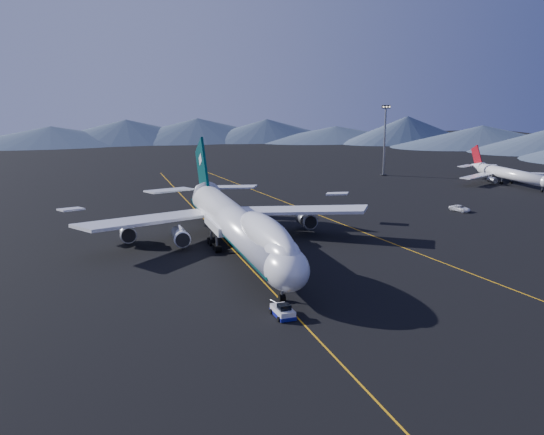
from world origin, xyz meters
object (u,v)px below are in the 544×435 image
object	(u,v)px
pushback_tug	(283,312)
floodlight_mast	(385,140)
second_jet	(508,174)
service_van	(460,208)
boeing_747	(237,224)

from	to	relation	value
pushback_tug	floodlight_mast	world-z (taller)	floodlight_mast
second_jet	floodlight_mast	bearing A→B (deg)	131.19
second_jet	pushback_tug	bearing A→B (deg)	-144.31
pushback_tug	service_van	bearing A→B (deg)	36.64
pushback_tug	second_jet	xyz separation A→B (m)	(103.83, 84.45, 2.69)
boeing_747	floodlight_mast	world-z (taller)	floodlight_mast
boeing_747	service_van	distance (m)	66.53
floodlight_mast	service_van	bearing A→B (deg)	-99.81
boeing_747	service_van	bearing A→B (deg)	18.25
boeing_747	pushback_tug	xyz separation A→B (m)	(-1.77, -32.23, -5.19)
boeing_747	service_van	xyz separation A→B (m)	(63.00, 20.77, -5.06)
floodlight_mast	boeing_747	bearing A→B (deg)	-132.13
boeing_747	pushback_tug	distance (m)	32.70
service_van	pushback_tug	bearing A→B (deg)	-158.92
pushback_tug	floodlight_mast	bearing A→B (deg)	53.80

